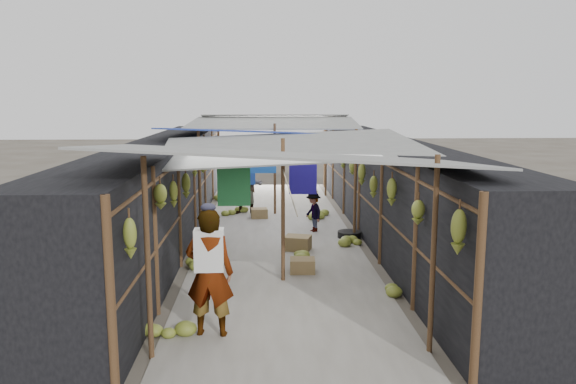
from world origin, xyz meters
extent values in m
plane|color=#6B6356|center=(0.00, 0.00, 0.00)|extent=(80.00, 80.00, 0.00)
cube|color=#9E998E|center=(0.00, 6.50, 0.01)|extent=(3.60, 16.00, 0.02)
cube|color=black|center=(-2.70, 6.50, 1.15)|extent=(1.40, 15.00, 2.30)
cube|color=black|center=(2.70, 6.50, 1.15)|extent=(1.40, 15.00, 2.30)
cube|color=olive|center=(0.40, 5.07, 0.16)|extent=(0.65, 0.57, 0.33)
cube|color=olive|center=(0.39, 3.46, 0.14)|extent=(0.49, 0.40, 0.28)
cube|color=olive|center=(-0.45, 8.45, 0.14)|extent=(0.48, 0.41, 0.28)
cylinder|color=black|center=(1.70, 6.11, 0.08)|extent=(0.56, 0.56, 0.17)
imported|color=white|center=(-1.10, 0.67, 0.91)|extent=(0.71, 0.51, 1.82)
imported|color=#2149A8|center=(-0.76, 8.99, 0.85)|extent=(0.89, 0.73, 1.71)
imported|color=#4C4842|center=(0.90, 6.78, 0.51)|extent=(0.59, 0.75, 1.01)
cylinder|color=brown|center=(-1.80, 0.00, 1.30)|extent=(0.07, 0.07, 2.60)
cylinder|color=brown|center=(1.80, 0.00, 1.30)|extent=(0.07, 0.07, 2.60)
cylinder|color=brown|center=(0.00, 3.00, 1.30)|extent=(0.07, 0.07, 2.60)
cylinder|color=brown|center=(-1.80, 6.00, 1.30)|extent=(0.07, 0.07, 2.60)
cylinder|color=brown|center=(1.80, 6.00, 1.30)|extent=(0.07, 0.07, 2.60)
cylinder|color=brown|center=(0.00, 9.00, 1.30)|extent=(0.07, 0.07, 2.60)
cylinder|color=brown|center=(-1.80, 12.00, 1.30)|extent=(0.07, 0.07, 2.60)
cylinder|color=brown|center=(1.80, 12.00, 1.30)|extent=(0.07, 0.07, 2.60)
cube|color=gray|center=(0.00, 1.00, 2.50)|extent=(5.21, 3.19, 0.52)
cube|color=gray|center=(0.20, 4.20, 2.35)|extent=(5.23, 3.73, 0.50)
cube|color=#203B96|center=(-0.10, 7.50, 2.45)|extent=(5.40, 3.60, 0.41)
cube|color=gray|center=(0.00, 10.80, 2.55)|extent=(5.37, 3.66, 0.27)
cube|color=gray|center=(0.10, 13.20, 2.65)|extent=(5.00, 1.99, 0.24)
cylinder|color=brown|center=(-2.00, 6.50, 2.05)|extent=(0.06, 15.00, 0.06)
cylinder|color=brown|center=(2.00, 6.50, 2.05)|extent=(0.06, 15.00, 0.06)
cylinder|color=gray|center=(0.00, 6.50, 2.05)|extent=(0.02, 15.00, 0.02)
cube|color=#27753D|center=(-0.88, 3.28, 1.70)|extent=(0.60, 0.03, 0.70)
cube|color=#1B52B3|center=(-0.36, 7.09, 1.75)|extent=(0.70, 0.03, 0.60)
cube|color=silver|center=(0.59, 9.61, 1.77)|extent=(0.60, 0.03, 0.55)
cube|color=#2619A4|center=(0.45, 4.21, 1.72)|extent=(0.55, 0.03, 0.65)
ellipsoid|color=olive|center=(-1.88, -0.52, 1.71)|extent=(0.16, 0.13, 0.49)
ellipsoid|color=olive|center=(-1.88, 1.46, 1.84)|extent=(0.20, 0.17, 0.39)
ellipsoid|color=olive|center=(-1.88, 2.70, 1.67)|extent=(0.14, 0.12, 0.47)
ellipsoid|color=olive|center=(-1.88, 4.28, 1.57)|extent=(0.17, 0.15, 0.52)
ellipsoid|color=olive|center=(-1.88, 5.79, 1.77)|extent=(0.14, 0.12, 0.48)
ellipsoid|color=olive|center=(-1.88, 7.56, 1.59)|extent=(0.18, 0.15, 0.38)
ellipsoid|color=gold|center=(-1.88, 8.42, 1.58)|extent=(0.16, 0.13, 0.48)
ellipsoid|color=gold|center=(-1.88, 10.01, 1.67)|extent=(0.16, 0.14, 0.43)
ellipsoid|color=olive|center=(-1.88, 11.67, 1.52)|extent=(0.14, 0.12, 0.59)
ellipsoid|color=olive|center=(-1.88, 12.95, 1.58)|extent=(0.16, 0.14, 0.47)
ellipsoid|color=olive|center=(1.88, -0.63, 1.76)|extent=(0.18, 0.15, 0.55)
ellipsoid|color=olive|center=(1.88, 1.04, 1.66)|extent=(0.19, 0.17, 0.37)
ellipsoid|color=olive|center=(1.88, 2.70, 1.68)|extent=(0.18, 0.15, 0.50)
ellipsoid|color=olive|center=(1.88, 4.27, 1.52)|extent=(0.17, 0.14, 0.47)
ellipsoid|color=olive|center=(1.88, 5.61, 1.60)|extent=(0.17, 0.15, 0.51)
ellipsoid|color=olive|center=(1.88, 6.90, 1.59)|extent=(0.18, 0.16, 0.36)
ellipsoid|color=olive|center=(1.88, 8.55, 1.57)|extent=(0.16, 0.14, 0.41)
ellipsoid|color=gold|center=(1.88, 10.30, 1.59)|extent=(0.19, 0.16, 0.49)
ellipsoid|color=olive|center=(1.88, 11.97, 1.54)|extent=(0.19, 0.16, 0.54)
ellipsoid|color=gold|center=(1.88, 13.66, 1.86)|extent=(0.18, 0.15, 0.37)
ellipsoid|color=olive|center=(1.11, 8.40, 0.17)|extent=(0.70, 0.59, 0.35)
ellipsoid|color=olive|center=(-1.19, 9.09, 0.15)|extent=(0.60, 0.51, 0.30)
ellipsoid|color=olive|center=(-1.51, 3.92, 0.14)|extent=(0.57, 0.48, 0.28)
ellipsoid|color=olive|center=(0.60, 4.31, 0.13)|extent=(0.52, 0.45, 0.26)
ellipsoid|color=olive|center=(-1.69, 0.77, 0.15)|extent=(0.60, 0.51, 0.30)
ellipsoid|color=olive|center=(-1.53, 11.53, 0.15)|extent=(0.61, 0.52, 0.31)
ellipsoid|color=olive|center=(1.70, 2.27, 0.12)|extent=(0.46, 0.40, 0.23)
ellipsoid|color=olive|center=(1.70, 5.46, 0.12)|extent=(0.47, 0.40, 0.23)
camera|label=1|loc=(-0.38, -6.81, 3.28)|focal=35.00mm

